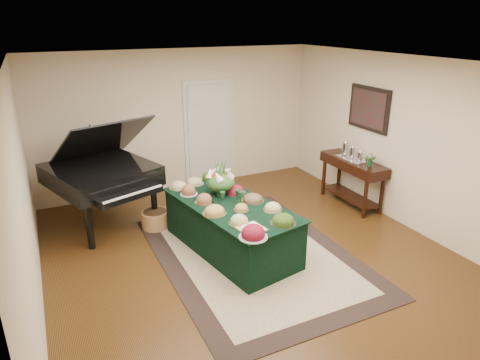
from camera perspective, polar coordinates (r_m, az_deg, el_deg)
name	(u,v)px	position (r m, az deg, el deg)	size (l,w,h in m)	color
ground	(249,254)	(6.31, 1.20, -9.83)	(6.00, 6.00, 0.00)	black
area_rug	(254,255)	(6.27, 1.90, -9.97)	(2.57, 3.60, 0.01)	black
kitchen_doorway	(209,134)	(8.67, -4.10, 6.10)	(1.05, 0.07, 2.10)	silver
buffet_table	(231,227)	(6.25, -1.25, -6.25)	(1.43, 2.35, 0.74)	black
food_platters	(229,201)	(6.05, -1.49, -2.86)	(1.19, 2.43, 0.13)	silver
cutting_board	(250,226)	(5.38, 1.41, -6.19)	(0.35, 0.35, 0.10)	tan
green_goblets	(234,197)	(6.10, -0.83, -2.24)	(0.31, 0.19, 0.18)	#163821
floral_centerpiece	(221,178)	(6.32, -2.60, 0.20)	(0.44, 0.44, 0.44)	#163821
grand_piano	(102,173)	(7.18, -17.95, 0.86)	(1.85, 2.05, 1.77)	black
wicker_basket	(155,219)	(7.13, -11.21, -5.17)	(0.45, 0.45, 0.28)	#AA7444
mahogany_sideboard	(353,170)	(7.94, 14.80, 1.35)	(0.45, 1.38, 0.86)	black
tea_service	(354,153)	(7.85, 15.00, 3.46)	(0.34, 0.74, 0.30)	silver
pink_bouquet	(371,158)	(7.55, 17.01, 2.89)	(0.18, 0.18, 0.23)	#163821
wall_painting	(369,109)	(7.80, 16.80, 9.11)	(0.05, 0.95, 0.75)	black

